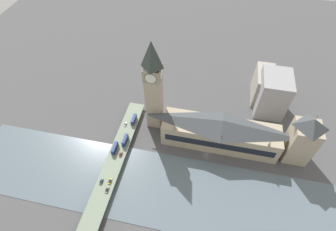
% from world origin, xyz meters
% --- Properties ---
extents(ground_plane, '(600.00, 600.00, 0.00)m').
position_xyz_m(ground_plane, '(0.00, 0.00, 0.00)').
color(ground_plane, '#4C4C4F').
extents(river_water, '(58.37, 360.00, 0.30)m').
position_xyz_m(river_water, '(-35.19, 0.00, 0.15)').
color(river_water, slate).
rests_on(river_water, ground_plane).
extents(parliament_hall, '(23.36, 92.33, 28.66)m').
position_xyz_m(parliament_hall, '(14.45, -8.00, 14.22)').
color(parliament_hall, tan).
rests_on(parliament_hall, ground_plane).
extents(clock_tower, '(13.25, 13.25, 84.00)m').
position_xyz_m(clock_tower, '(24.81, 48.18, 44.45)').
color(clock_tower, tan).
rests_on(clock_tower, ground_plane).
extents(victoria_tower, '(18.33, 18.33, 49.07)m').
position_xyz_m(victoria_tower, '(14.50, -67.33, 22.54)').
color(victoria_tower, tan).
rests_on(victoria_tower, ground_plane).
extents(road_bridge, '(148.74, 13.76, 4.56)m').
position_xyz_m(road_bridge, '(-35.19, 69.07, 3.68)').
color(road_bridge, '#5D6A59').
rests_on(road_bridge, ground_plane).
extents(double_decker_bus_lead, '(10.19, 2.63, 4.66)m').
position_xyz_m(double_decker_bus_lead, '(18.43, 65.84, 7.13)').
color(double_decker_bus_lead, navy).
rests_on(double_decker_bus_lead, road_bridge).
extents(double_decker_bus_mid, '(10.40, 2.65, 4.80)m').
position_xyz_m(double_decker_bus_mid, '(-13.02, 71.99, 7.21)').
color(double_decker_bus_mid, navy).
rests_on(double_decker_bus_mid, road_bridge).
extents(double_decker_bus_rear, '(10.28, 2.63, 4.98)m').
position_xyz_m(double_decker_bus_rear, '(-4.02, 66.28, 7.31)').
color(double_decker_bus_rear, navy).
rests_on(double_decker_bus_rear, road_bridge).
extents(car_northbound_mid, '(4.38, 1.93, 1.43)m').
position_xyz_m(car_northbound_mid, '(-16.60, 66.02, 5.28)').
color(car_northbound_mid, maroon).
rests_on(car_northbound_mid, road_bridge).
extents(car_northbound_tail, '(3.96, 1.82, 1.35)m').
position_xyz_m(car_northbound_tail, '(12.94, 71.91, 5.24)').
color(car_northbound_tail, silver).
rests_on(car_northbound_tail, road_bridge).
extents(car_southbound_lead, '(4.57, 1.81, 1.34)m').
position_xyz_m(car_southbound_lead, '(-41.62, 72.32, 5.24)').
color(car_southbound_lead, '#2D5638').
rests_on(car_southbound_lead, road_bridge).
extents(car_southbound_mid, '(4.46, 1.78, 1.48)m').
position_xyz_m(car_southbound_mid, '(-40.10, 66.22, 5.30)').
color(car_southbound_mid, gold).
rests_on(car_southbound_mid, road_bridge).
extents(car_southbound_tail, '(4.58, 1.86, 1.37)m').
position_xyz_m(car_southbound_tail, '(-46.84, 65.93, 5.25)').
color(car_southbound_tail, slate).
rests_on(car_southbound_tail, road_bridge).
extents(city_block_west, '(30.91, 24.69, 37.86)m').
position_xyz_m(city_block_west, '(62.88, -48.91, 18.93)').
color(city_block_west, '#939399').
rests_on(city_block_west, ground_plane).
extents(city_block_center, '(31.71, 15.96, 29.28)m').
position_xyz_m(city_block_center, '(77.05, -42.10, 14.64)').
color(city_block_center, '#A39E93').
rests_on(city_block_center, ground_plane).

